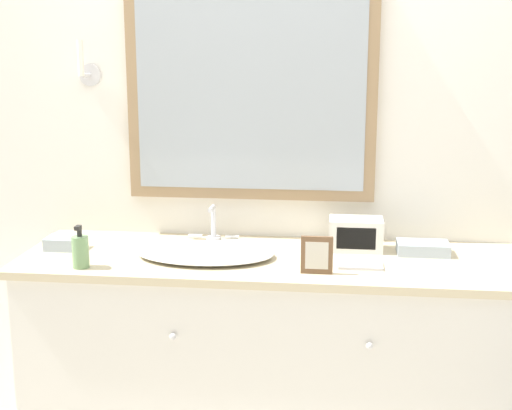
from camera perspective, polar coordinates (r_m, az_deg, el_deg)
wall_back at (r=2.94m, az=2.24°, el=5.30°), size 8.00×0.18×2.55m
vanity_counter at (r=2.86m, az=1.66°, el=-12.55°), size 1.95×0.60×0.87m
sink_basin at (r=2.71m, az=-4.05°, el=-3.74°), size 0.52×0.38×0.16m
soap_bottle at (r=2.64m, az=-13.87°, el=-3.59°), size 0.06×0.06×0.16m
appliance_box at (r=2.81m, az=7.99°, el=-2.33°), size 0.21×0.13×0.12m
picture_frame at (r=2.50m, az=4.89°, el=-4.02°), size 0.11×0.01×0.14m
hand_towel_near_sink at (r=2.90m, az=-15.04°, el=-2.95°), size 0.14×0.10×0.05m
hand_towel_far_corner at (r=2.81m, az=13.21°, el=-3.37°), size 0.20×0.12×0.05m
metal_tray at (r=2.62m, az=8.36°, el=-4.79°), size 0.16×0.09×0.01m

